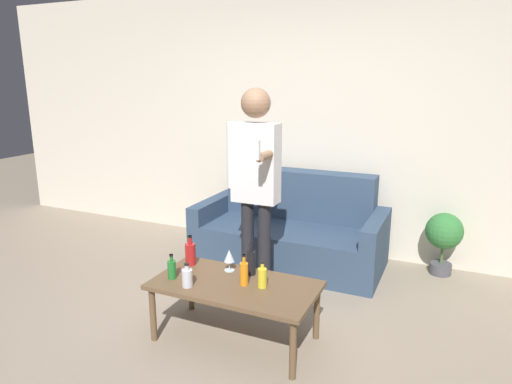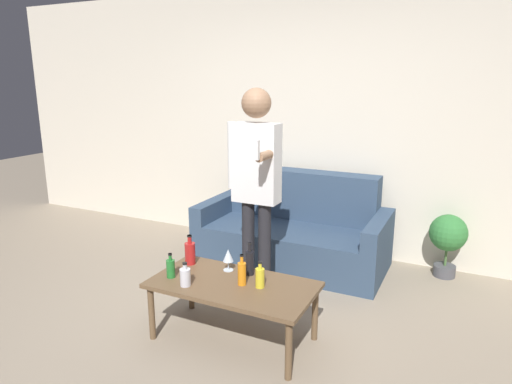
{
  "view_description": "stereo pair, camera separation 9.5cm",
  "coord_description": "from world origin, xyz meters",
  "px_view_note": "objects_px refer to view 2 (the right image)",
  "views": [
    {
      "loc": [
        1.47,
        -2.35,
        1.8
      ],
      "look_at": [
        0.09,
        0.71,
        0.95
      ],
      "focal_mm": 32.0,
      "sensor_mm": 36.0,
      "label": 1
    },
    {
      "loc": [
        1.55,
        -2.31,
        1.8
      ],
      "look_at": [
        0.09,
        0.71,
        0.95
      ],
      "focal_mm": 32.0,
      "sensor_mm": 36.0,
      "label": 2
    }
  ],
  "objects_px": {
    "bottle_orange": "(171,268)",
    "couch": "(294,232)",
    "coffee_table": "(233,289)",
    "person_standing_front": "(256,176)"
  },
  "relations": [
    {
      "from": "bottle_orange",
      "to": "couch",
      "type": "bearing_deg",
      "value": 79.36
    },
    {
      "from": "couch",
      "to": "coffee_table",
      "type": "xyz_separation_m",
      "value": [
        0.13,
        -1.5,
        0.08
      ]
    },
    {
      "from": "coffee_table",
      "to": "person_standing_front",
      "type": "bearing_deg",
      "value": 101.91
    },
    {
      "from": "coffee_table",
      "to": "person_standing_front",
      "type": "relative_size",
      "value": 0.66
    },
    {
      "from": "bottle_orange",
      "to": "person_standing_front",
      "type": "height_order",
      "value": "person_standing_front"
    },
    {
      "from": "couch",
      "to": "person_standing_front",
      "type": "bearing_deg",
      "value": -89.95
    },
    {
      "from": "bottle_orange",
      "to": "person_standing_front",
      "type": "xyz_separation_m",
      "value": [
        0.3,
        0.74,
        0.55
      ]
    },
    {
      "from": "person_standing_front",
      "to": "couch",
      "type": "bearing_deg",
      "value": 90.05
    },
    {
      "from": "bottle_orange",
      "to": "person_standing_front",
      "type": "bearing_deg",
      "value": 67.78
    },
    {
      "from": "couch",
      "to": "bottle_orange",
      "type": "xyz_separation_m",
      "value": [
        -0.3,
        -1.61,
        0.19
      ]
    }
  ]
}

